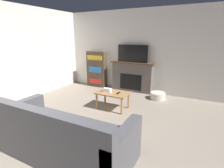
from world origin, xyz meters
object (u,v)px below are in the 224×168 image
object	(u,v)px
coffee_table	(113,95)
fireplace	(132,77)
bookshelf	(97,69)
tv	(132,54)
storage_basket	(158,96)
couch	(62,137)

from	to	relation	value
coffee_table	fireplace	bearing A→B (deg)	94.39
bookshelf	tv	bearing A→B (deg)	0.09
bookshelf	storage_basket	distance (m)	2.50
coffee_table	tv	bearing A→B (deg)	94.44
fireplace	tv	size ratio (longest dim) A/B	1.44
tv	bookshelf	size ratio (longest dim) A/B	0.79
tv	coffee_table	xyz separation A→B (m)	(0.13, -1.66, -0.91)
couch	bookshelf	world-z (taller)	bookshelf
coffee_table	couch	bearing A→B (deg)	-86.41
bookshelf	storage_basket	world-z (taller)	bookshelf
tv	storage_basket	bearing A→B (deg)	-20.72
storage_basket	bookshelf	bearing A→B (deg)	171.06
coffee_table	bookshelf	size ratio (longest dim) A/B	0.64
tv	couch	xyz separation A→B (m)	(0.25, -3.67, -0.99)
tv	couch	world-z (taller)	tv
couch	storage_basket	size ratio (longest dim) A/B	5.18
couch	coffee_table	xyz separation A→B (m)	(-0.13, 2.01, 0.08)
fireplace	couch	size ratio (longest dim) A/B	0.66
tv	bookshelf	xyz separation A→B (m)	(-1.40, -0.00, -0.64)
fireplace	tv	xyz separation A→B (m)	(0.00, -0.02, 0.78)
coffee_table	storage_basket	world-z (taller)	coffee_table
fireplace	bookshelf	size ratio (longest dim) A/B	1.14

